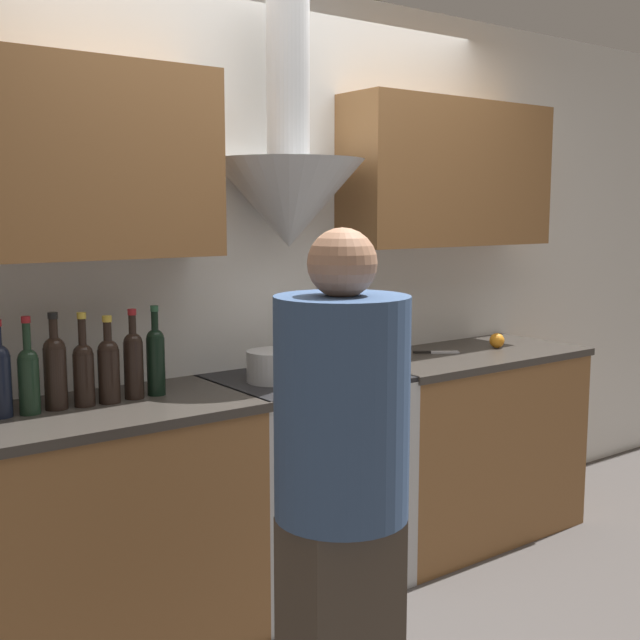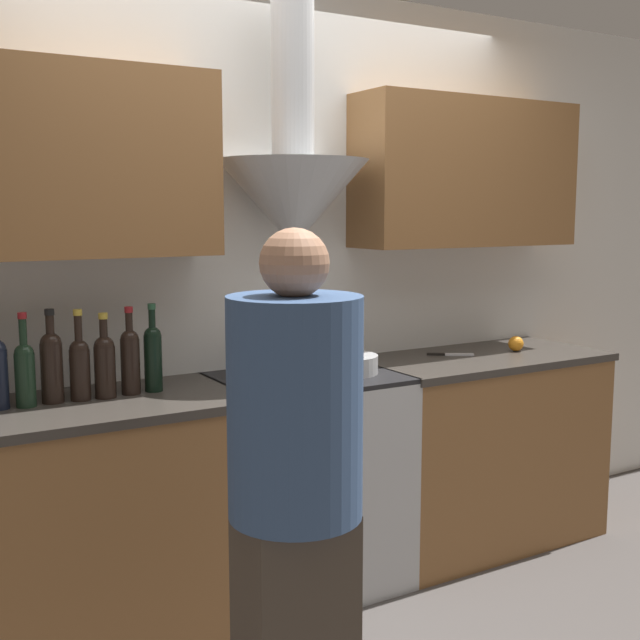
{
  "view_description": "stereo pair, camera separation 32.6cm",
  "coord_description": "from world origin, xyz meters",
  "px_view_note": "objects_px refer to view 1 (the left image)",
  "views": [
    {
      "loc": [
        -1.92,
        -2.39,
        1.62
      ],
      "look_at": [
        0.0,
        0.22,
        1.18
      ],
      "focal_mm": 45.0,
      "sensor_mm": 36.0,
      "label": 1
    },
    {
      "loc": [
        -1.65,
        -2.57,
        1.62
      ],
      "look_at": [
        0.0,
        0.22,
        1.18
      ],
      "focal_mm": 45.0,
      "sensor_mm": 36.0,
      "label": 2
    }
  ],
  "objects_px": {
    "mixing_bowl": "(343,364)",
    "wine_bottle_4": "(29,376)",
    "wine_bottle_9": "(156,358)",
    "person_foreground_left": "(341,499)",
    "wine_bottle_8": "(133,361)",
    "wine_bottle_6": "(84,370)",
    "wine_bottle_7": "(109,367)",
    "wine_bottle_5": "(55,369)",
    "stove_range": "(306,481)",
    "orange_fruit": "(497,341)",
    "stock_pot": "(273,366)"
  },
  "relations": [
    {
      "from": "wine_bottle_4",
      "to": "person_foreground_left",
      "type": "xyz_separation_m",
      "value": [
        0.46,
        -1.15,
        -0.19
      ]
    },
    {
      "from": "orange_fruit",
      "to": "person_foreground_left",
      "type": "xyz_separation_m",
      "value": [
        -1.85,
        -1.09,
        -0.1
      ]
    },
    {
      "from": "wine_bottle_9",
      "to": "orange_fruit",
      "type": "height_order",
      "value": "wine_bottle_9"
    },
    {
      "from": "mixing_bowl",
      "to": "wine_bottle_4",
      "type": "bearing_deg",
      "value": 176.31
    },
    {
      "from": "stove_range",
      "to": "wine_bottle_6",
      "type": "xyz_separation_m",
      "value": [
        -0.94,
        0.05,
        0.59
      ]
    },
    {
      "from": "wine_bottle_5",
      "to": "wine_bottle_9",
      "type": "relative_size",
      "value": 1.01
    },
    {
      "from": "mixing_bowl",
      "to": "person_foreground_left",
      "type": "distance_m",
      "value": 1.36
    },
    {
      "from": "stove_range",
      "to": "wine_bottle_9",
      "type": "bearing_deg",
      "value": 175.32
    },
    {
      "from": "wine_bottle_4",
      "to": "wine_bottle_9",
      "type": "distance_m",
      "value": 0.47
    },
    {
      "from": "wine_bottle_5",
      "to": "wine_bottle_7",
      "type": "distance_m",
      "value": 0.19
    },
    {
      "from": "wine_bottle_8",
      "to": "mixing_bowl",
      "type": "height_order",
      "value": "wine_bottle_8"
    },
    {
      "from": "mixing_bowl",
      "to": "wine_bottle_6",
      "type": "bearing_deg",
      "value": 175.63
    },
    {
      "from": "wine_bottle_8",
      "to": "stock_pot",
      "type": "distance_m",
      "value": 0.59
    },
    {
      "from": "wine_bottle_5",
      "to": "stove_range",
      "type": "bearing_deg",
      "value": -3.27
    },
    {
      "from": "orange_fruit",
      "to": "person_foreground_left",
      "type": "relative_size",
      "value": 0.05
    },
    {
      "from": "wine_bottle_4",
      "to": "wine_bottle_7",
      "type": "relative_size",
      "value": 1.06
    },
    {
      "from": "wine_bottle_5",
      "to": "wine_bottle_6",
      "type": "distance_m",
      "value": 0.1
    },
    {
      "from": "person_foreground_left",
      "to": "mixing_bowl",
      "type": "bearing_deg",
      "value": 51.74
    },
    {
      "from": "wine_bottle_5",
      "to": "wine_bottle_7",
      "type": "height_order",
      "value": "wine_bottle_5"
    },
    {
      "from": "wine_bottle_9",
      "to": "person_foreground_left",
      "type": "height_order",
      "value": "person_foreground_left"
    },
    {
      "from": "stove_range",
      "to": "stock_pot",
      "type": "relative_size",
      "value": 4.26
    },
    {
      "from": "wine_bottle_6",
      "to": "orange_fruit",
      "type": "distance_m",
      "value": 2.12
    },
    {
      "from": "stove_range",
      "to": "orange_fruit",
      "type": "bearing_deg",
      "value": -0.59
    },
    {
      "from": "orange_fruit",
      "to": "person_foreground_left",
      "type": "distance_m",
      "value": 2.15
    },
    {
      "from": "wine_bottle_4",
      "to": "person_foreground_left",
      "type": "distance_m",
      "value": 1.25
    },
    {
      "from": "wine_bottle_4",
      "to": "mixing_bowl",
      "type": "relative_size",
      "value": 1.26
    },
    {
      "from": "wine_bottle_4",
      "to": "wine_bottle_6",
      "type": "bearing_deg",
      "value": 0.28
    },
    {
      "from": "wine_bottle_9",
      "to": "wine_bottle_7",
      "type": "bearing_deg",
      "value": -175.33
    },
    {
      "from": "wine_bottle_4",
      "to": "wine_bottle_6",
      "type": "distance_m",
      "value": 0.19
    },
    {
      "from": "stove_range",
      "to": "wine_bottle_6",
      "type": "height_order",
      "value": "wine_bottle_6"
    },
    {
      "from": "wine_bottle_8",
      "to": "person_foreground_left",
      "type": "distance_m",
      "value": 1.17
    },
    {
      "from": "wine_bottle_7",
      "to": "wine_bottle_9",
      "type": "height_order",
      "value": "wine_bottle_9"
    },
    {
      "from": "wine_bottle_7",
      "to": "wine_bottle_8",
      "type": "xyz_separation_m",
      "value": [
        0.1,
        0.01,
        0.01
      ]
    },
    {
      "from": "person_foreground_left",
      "to": "wine_bottle_4",
      "type": "bearing_deg",
      "value": 111.84
    },
    {
      "from": "wine_bottle_9",
      "to": "stock_pot",
      "type": "relative_size",
      "value": 1.56
    },
    {
      "from": "wine_bottle_5",
      "to": "wine_bottle_4",
      "type": "bearing_deg",
      "value": -171.69
    },
    {
      "from": "person_foreground_left",
      "to": "orange_fruit",
      "type": "bearing_deg",
      "value": 30.51
    },
    {
      "from": "wine_bottle_7",
      "to": "wine_bottle_8",
      "type": "relative_size",
      "value": 0.95
    },
    {
      "from": "wine_bottle_9",
      "to": "wine_bottle_5",
      "type": "bearing_deg",
      "value": 179.2
    },
    {
      "from": "wine_bottle_5",
      "to": "wine_bottle_9",
      "type": "bearing_deg",
      "value": -0.8
    },
    {
      "from": "wine_bottle_6",
      "to": "wine_bottle_7",
      "type": "bearing_deg",
      "value": -5.0
    },
    {
      "from": "wine_bottle_9",
      "to": "mixing_bowl",
      "type": "height_order",
      "value": "wine_bottle_9"
    },
    {
      "from": "person_foreground_left",
      "to": "stove_range",
      "type": "bearing_deg",
      "value": 58.75
    },
    {
      "from": "stock_pot",
      "to": "person_foreground_left",
      "type": "distance_m",
      "value": 1.21
    },
    {
      "from": "wine_bottle_5",
      "to": "person_foreground_left",
      "type": "distance_m",
      "value": 1.24
    },
    {
      "from": "wine_bottle_8",
      "to": "wine_bottle_9",
      "type": "distance_m",
      "value": 0.09
    },
    {
      "from": "wine_bottle_4",
      "to": "wine_bottle_8",
      "type": "distance_m",
      "value": 0.38
    },
    {
      "from": "wine_bottle_4",
      "to": "wine_bottle_8",
      "type": "xyz_separation_m",
      "value": [
        0.38,
        0.0,
        0.01
      ]
    },
    {
      "from": "stove_range",
      "to": "wine_bottle_9",
      "type": "distance_m",
      "value": 0.89
    },
    {
      "from": "stock_pot",
      "to": "mixing_bowl",
      "type": "xyz_separation_m",
      "value": [
        0.34,
        -0.03,
        -0.02
      ]
    }
  ]
}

